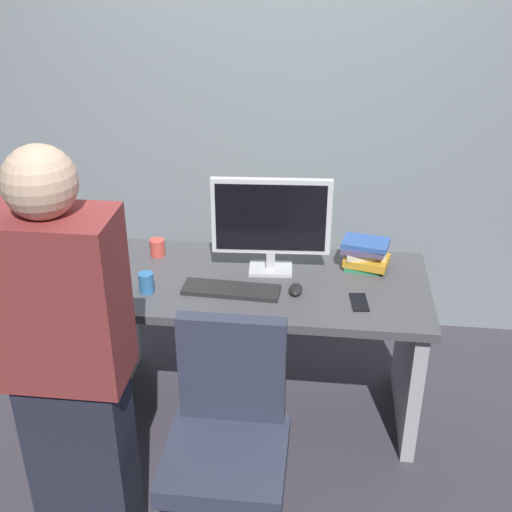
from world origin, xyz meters
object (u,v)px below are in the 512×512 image
Objects in this scene: office_chair at (228,454)px; monitor at (271,221)px; cup_near_keyboard at (146,283)px; book_stack at (365,254)px; desk at (257,320)px; mouse at (296,289)px; person_at_desk at (71,377)px; cell_phone at (359,302)px; cup_by_monitor at (157,248)px; keyboard at (231,290)px.

monitor reaches higher than office_chair.
book_stack is at bearing 19.41° from cup_near_keyboard.
office_chair reaches higher than desk.
monitor is 2.23× the size of book_stack.
person_at_desk is at bearing -129.83° from mouse.
cup_near_keyboard is 0.93m from cell_phone.
cup_by_monitor is at bearing 170.53° from monitor.
cup_by_monitor reaches higher than cell_phone.
office_chair is 10.17× the size of cup_near_keyboard.
cell_phone is (0.97, -0.34, -0.04)m from cup_by_monitor.
cup_near_keyboard is at bearing -161.37° from desk.
keyboard is at bearing -125.62° from monitor.
person_at_desk is at bearing -119.11° from desk.
keyboard is at bearing -131.23° from desk.
office_chair is 6.53× the size of cell_phone.
desk is 10.80× the size of cell_phone.
keyboard is at bearing -153.36° from book_stack.
mouse is 0.28m from cell_phone.
office_chair is at bearing -54.62° from cup_near_keyboard.
desk is 18.72× the size of cup_by_monitor.
person_at_desk is at bearing -93.34° from cup_near_keyboard.
cell_phone reaches higher than desk.
desk is 2.88× the size of monitor.
monitor is (0.07, 0.90, 0.55)m from office_chair.
person_at_desk is 17.73× the size of cup_near_keyboard.
person_at_desk is (-0.50, -0.13, 0.41)m from office_chair.
mouse is 0.41× the size of book_stack.
person_at_desk is 1.10m from mouse.
cup_by_monitor is at bearing 179.22° from book_stack.
person_at_desk is 16.39× the size of mouse.
office_chair is at bearing -132.50° from cell_phone.
monitor is 0.61m from cup_by_monitor.
desk is 0.27m from keyboard.
office_chair is at bearing -117.33° from book_stack.
book_stack is at bearing 20.15° from desk.
monitor is (0.05, 0.10, 0.47)m from desk.
monitor is 0.54m from cell_phone.
book_stack is (0.49, 0.18, 0.29)m from desk.
book_stack is at bearing 78.49° from cell_phone.
cell_phone is (-0.03, -0.33, -0.07)m from book_stack.
office_chair is 2.19× the size of keyboard.
monitor reaches higher than keyboard.
desk is 0.59m from book_stack.
cell_phone is at bearing -0.36° from keyboard.
person_at_desk is (-0.52, -0.93, 0.33)m from desk.
person_at_desk is at bearing -90.31° from cup_by_monitor.
monitor is at bearing 124.15° from mouse.
mouse is at bearing 7.84° from keyboard.
cup_by_monitor is at bearing 89.69° from person_at_desk.
book_stack reaches higher than desk.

